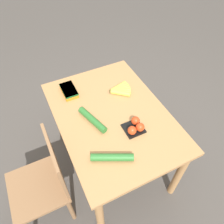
% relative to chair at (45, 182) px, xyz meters
% --- Properties ---
extents(ground_plane, '(12.00, 12.00, 0.00)m').
position_rel_chair_xyz_m(ground_plane, '(0.17, -0.64, -0.46)').
color(ground_plane, '#4C4742').
extents(dining_table, '(1.16, 0.83, 0.73)m').
position_rel_chair_xyz_m(dining_table, '(0.17, -0.64, 0.16)').
color(dining_table, '#B27F4C').
rests_on(dining_table, ground_plane).
extents(chair, '(0.42, 0.40, 0.87)m').
position_rel_chair_xyz_m(chair, '(0.00, 0.00, 0.00)').
color(chair, '#8E6642').
rests_on(chair, ground_plane).
extents(banana_bunch, '(0.18, 0.18, 0.04)m').
position_rel_chair_xyz_m(banana_bunch, '(0.37, -0.81, 0.29)').
color(banana_bunch, brown).
rests_on(banana_bunch, dining_table).
extents(tomato_pack, '(0.14, 0.14, 0.07)m').
position_rel_chair_xyz_m(tomato_pack, '(-0.03, -0.72, 0.30)').
color(tomato_pack, black).
rests_on(tomato_pack, dining_table).
extents(carrot_bag, '(0.19, 0.11, 0.04)m').
position_rel_chair_xyz_m(carrot_bag, '(0.55, -0.42, 0.30)').
color(carrot_bag, orange).
rests_on(carrot_bag, dining_table).
extents(cucumber_near, '(0.17, 0.27, 0.05)m').
position_rel_chair_xyz_m(cucumber_near, '(-0.18, -0.47, 0.29)').
color(cucumber_near, '#2D702D').
rests_on(cucumber_near, dining_table).
extents(cucumber_far, '(0.28, 0.13, 0.05)m').
position_rel_chair_xyz_m(cucumber_far, '(0.17, -0.47, 0.29)').
color(cucumber_far, '#2D702D').
rests_on(cucumber_far, dining_table).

